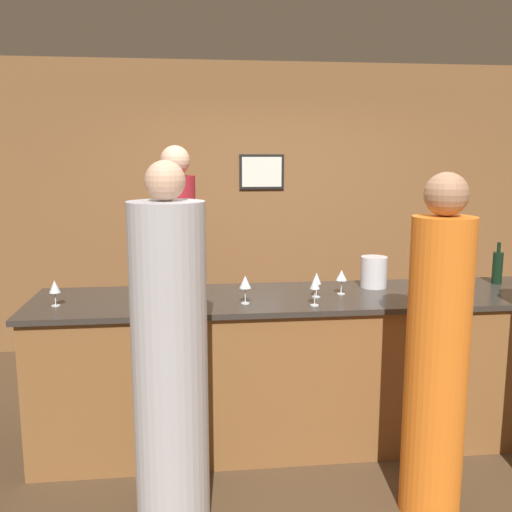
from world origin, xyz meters
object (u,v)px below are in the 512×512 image
(guest_0, at_px, (437,359))
(guest_2, at_px, (170,365))
(bartender, at_px, (178,280))
(wine_bottle_0, at_px, (497,267))
(ice_bucket, at_px, (374,272))

(guest_0, xyz_separation_m, guest_2, (-1.37, 0.04, 0.01))
(bartender, bearing_deg, guest_0, 128.86)
(guest_0, relative_size, wine_bottle_0, 6.10)
(bartender, bearing_deg, ice_bucket, 154.99)
(guest_0, distance_m, guest_2, 1.38)
(guest_0, bearing_deg, wine_bottle_0, 49.43)
(wine_bottle_0, relative_size, ice_bucket, 1.39)
(wine_bottle_0, height_order, ice_bucket, wine_bottle_0)
(bartender, distance_m, ice_bucket, 1.51)
(guest_2, height_order, wine_bottle_0, guest_2)
(guest_0, height_order, guest_2, guest_2)
(bartender, bearing_deg, wine_bottle_0, 164.54)
(bartender, xyz_separation_m, guest_0, (1.36, -1.69, -0.09))
(guest_2, distance_m, ice_bucket, 1.73)
(bartender, bearing_deg, guest_2, 89.66)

